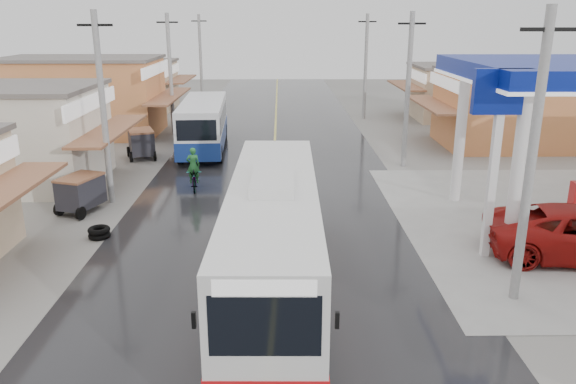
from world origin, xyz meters
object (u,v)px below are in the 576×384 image
tyre_stack (99,232)px  cyclist (194,176)px  coach_bus (274,238)px  tricycle_far (141,142)px  tricycle_near (80,192)px  second_bus (204,124)px

tyre_stack → cyclist: bearing=66.3°
coach_bus → tricycle_far: coach_bus is taller
cyclist → tricycle_near: 5.21m
coach_bus → cyclist: 11.10m
coach_bus → cyclist: bearing=111.0°
tricycle_far → tricycle_near: bearing=-111.8°
second_bus → cyclist: 8.15m
coach_bus → second_bus: coach_bus is taller
tricycle_near → tyre_stack: tricycle_near is taller
coach_bus → second_bus: bearing=104.3°
coach_bus → second_bus: size_ratio=1.28×
cyclist → tricycle_far: cyclist is taller
second_bus → tricycle_far: size_ratio=3.89×
tricycle_near → tricycle_far: size_ratio=0.99×
tricycle_near → tyre_stack: (1.58, -2.87, -0.67)m
second_bus → tricycle_near: 11.75m
coach_bus → cyclist: coach_bus is taller
coach_bus → cyclist: (-3.79, 10.38, -1.06)m
cyclist → tricycle_near: size_ratio=0.89×
second_bus → tricycle_far: bearing=-153.3°
second_bus → cyclist: size_ratio=4.42×
coach_bus → tyre_stack: bearing=146.3°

